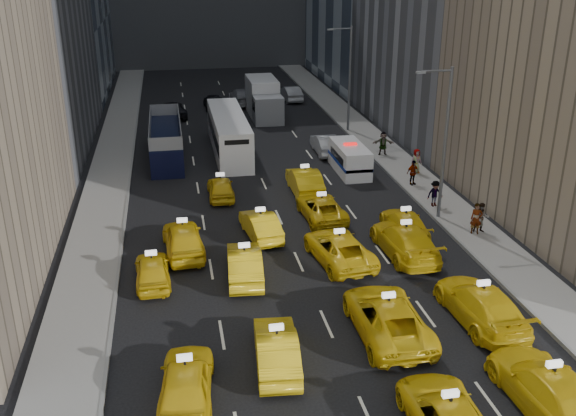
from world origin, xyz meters
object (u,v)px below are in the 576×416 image
pedestrian_0 (476,219)px  box_truck (264,99)px  taxi_3 (549,390)px  city_bus (229,134)px  taxi_2 (448,416)px  nypd_van (350,159)px  double_decker (166,139)px

pedestrian_0 → box_truck: bearing=122.3°
taxi_3 → city_bus: size_ratio=0.48×
taxi_2 → box_truck: bearing=-90.8°
taxi_2 → pedestrian_0: pedestrian_0 is taller
pedestrian_0 → nypd_van: bearing=126.0°
nypd_van → pedestrian_0: nypd_van is taller
taxi_2 → box_truck: box_truck is taller
pedestrian_0 → double_decker: bearing=151.1°
nypd_van → box_truck: box_truck is taller
taxi_2 → double_decker: (-8.75, 32.43, 0.78)m
taxi_2 → nypd_van: (4.13, 26.58, 0.28)m
taxi_3 → nypd_van: size_ratio=1.11×
taxi_3 → nypd_van: (0.19, 26.10, 0.14)m
taxi_3 → box_truck: 43.56m
nypd_van → pedestrian_0: 12.60m
box_truck → pedestrian_0: (7.53, -29.29, -0.69)m
city_bus → pedestrian_0: bearing=-63.5°
double_decker → pedestrian_0: double_decker is taller
nypd_van → double_decker: (-12.87, 5.86, 0.50)m
taxi_3 → pedestrian_0: size_ratio=3.27×
taxi_3 → double_decker: 34.38m
taxi_3 → box_truck: (-3.42, 43.41, 0.89)m
nypd_van → city_bus: bearing=135.8°
taxi_2 → box_truck: 43.91m
nypd_van → box_truck: (-3.61, 17.32, 0.75)m
taxi_3 → city_bus: bearing=-78.2°
taxi_3 → nypd_van: nypd_van is taller
city_bus → pedestrian_0: size_ratio=6.76×
city_bus → pedestrian_0: 21.90m
box_truck → taxi_3: bearing=-88.8°
city_bus → nypd_van: bearing=-45.0°
box_truck → pedestrian_0: bearing=-78.9°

